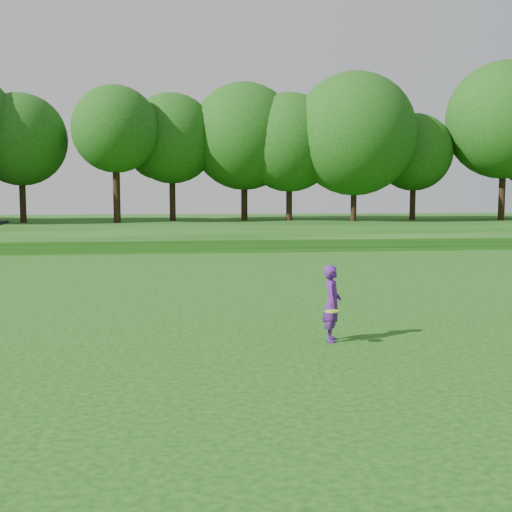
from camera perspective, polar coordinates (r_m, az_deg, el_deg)
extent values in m
plane|color=#10410C|center=(11.70, -7.47, -8.90)|extent=(140.00, 140.00, 0.00)
cube|color=#10410C|center=(45.39, -7.32, 2.44)|extent=(130.00, 30.00, 0.60)
cube|color=gray|center=(31.45, -7.34, 0.43)|extent=(130.00, 1.60, 0.04)
imported|color=#531C7E|center=(12.73, 6.77, -4.20)|extent=(0.50, 0.63, 1.51)
cylinder|color=#ABE824|center=(12.33, 6.79, -4.89)|extent=(0.28, 0.28, 0.03)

